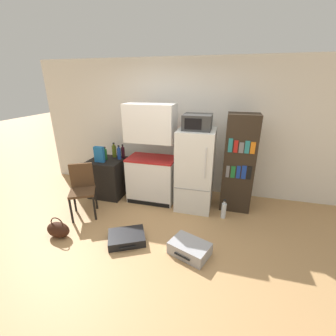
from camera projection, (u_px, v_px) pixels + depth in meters
The scene contains 17 objects.
ground_plane at pixel (147, 246), 3.20m from camera, with size 24.00×24.00×0.00m, color tan.
wall_back at pixel (188, 128), 4.48m from camera, with size 6.40×0.10×2.61m.
side_table at pixel (108, 177), 4.53m from camera, with size 0.65×0.62×0.75m.
kitchen_hutch at pixel (152, 158), 4.17m from camera, with size 0.89×0.56×1.83m.
refrigerator at pixel (195, 170), 3.97m from camera, with size 0.63×0.68×1.44m.
microwave at pixel (197, 122), 3.66m from camera, with size 0.46×0.43×0.25m.
bookshelf at pixel (239, 164), 3.87m from camera, with size 0.51×0.39×1.71m.
bottle_blue_soda at pixel (119, 153), 4.40m from camera, with size 0.07×0.07×0.28m.
bottle_olive_oil at pixel (114, 151), 4.52m from camera, with size 0.08×0.08×0.29m.
bottle_wine_dark at pixel (123, 152), 4.47m from camera, with size 0.07×0.07×0.27m.
bottle_green_tall at pixel (105, 154), 4.38m from camera, with size 0.07×0.07×0.26m.
cereal_box at pixel (99, 154), 4.23m from camera, with size 0.19×0.07×0.30m.
chair at pixel (82, 185), 3.81m from camera, with size 0.54×0.54×0.90m.
suitcase_large_flat at pixel (127, 238), 3.26m from camera, with size 0.64×0.59×0.12m.
suitcase_small_flat at pixel (190, 248), 3.02m from camera, with size 0.61×0.51×0.17m.
handbag at pixel (58, 230), 3.34m from camera, with size 0.36×0.20×0.33m.
water_bottle_front at pixel (224, 210), 3.81m from camera, with size 0.08×0.08×0.34m.
Camera 1 is at (0.96, -2.42, 2.19)m, focal length 24.00 mm.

